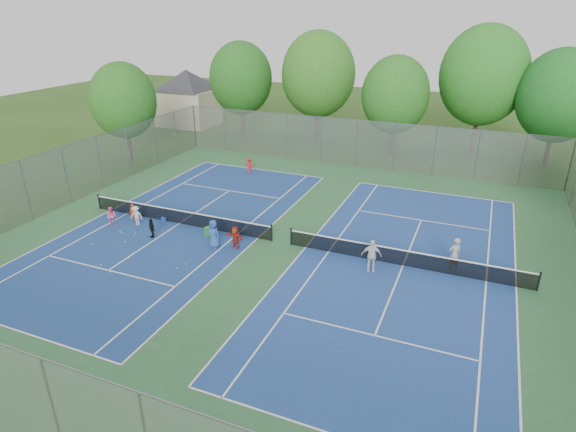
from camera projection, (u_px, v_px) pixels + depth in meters
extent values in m
plane|color=#2A4B17|center=(281.00, 243.00, 27.84)|extent=(120.00, 120.00, 0.00)
cube|color=#2C5D33|center=(281.00, 243.00, 27.84)|extent=(32.00, 32.00, 0.01)
cube|color=navy|center=(180.00, 223.00, 30.31)|extent=(10.97, 23.77, 0.01)
cube|color=navy|center=(403.00, 266.00, 25.36)|extent=(10.97, 23.77, 0.01)
cube|color=black|center=(179.00, 217.00, 30.14)|extent=(12.87, 0.10, 0.91)
cube|color=black|center=(404.00, 258.00, 25.18)|extent=(12.87, 0.10, 0.91)
cube|color=gray|center=(356.00, 143.00, 40.59)|extent=(32.00, 0.10, 4.00)
cube|color=gray|center=(55.00, 415.00, 13.50)|extent=(32.00, 0.10, 4.00)
cube|color=gray|center=(66.00, 176.00, 32.71)|extent=(0.10, 32.00, 4.00)
cube|color=#B7A88C|center=(189.00, 108.00, 55.15)|extent=(6.00, 5.00, 4.00)
pyramid|color=#2D2D33|center=(185.00, 70.00, 53.47)|extent=(11.03, 11.03, 2.20)
cylinder|color=#443326|center=(242.00, 119.00, 50.72)|extent=(0.36, 0.36, 3.50)
ellipsoid|color=#205719|center=(241.00, 78.00, 49.07)|extent=(6.40, 6.40, 7.36)
cylinder|color=#443326|center=(317.00, 122.00, 48.67)|extent=(0.36, 0.36, 3.85)
ellipsoid|color=#2E641D|center=(318.00, 74.00, 46.83)|extent=(7.20, 7.20, 8.28)
cylinder|color=#443326|center=(392.00, 137.00, 44.28)|extent=(0.36, 0.36, 3.15)
ellipsoid|color=#26601C|center=(395.00, 95.00, 42.76)|extent=(6.00, 6.00, 6.90)
cylinder|color=#443326|center=(475.00, 131.00, 44.14)|extent=(0.36, 0.36, 4.20)
ellipsoid|color=#26691E|center=(484.00, 76.00, 42.17)|extent=(7.60, 7.60, 8.74)
cylinder|color=#443326|center=(548.00, 147.00, 40.46)|extent=(0.36, 0.36, 3.50)
ellipsoid|color=#1A591C|center=(560.00, 96.00, 38.78)|extent=(6.60, 6.60, 7.59)
cylinder|color=#443326|center=(129.00, 143.00, 42.40)|extent=(0.36, 0.36, 3.15)
ellipsoid|color=#235A1A|center=(123.00, 101.00, 40.94)|extent=(5.60, 5.60, 6.44)
cube|color=#1842B6|center=(165.00, 219.00, 30.71)|extent=(0.37, 0.37, 0.26)
cube|color=green|center=(208.00, 232.00, 28.44)|extent=(0.42, 0.42, 0.63)
imported|color=#C14712|center=(133.00, 212.00, 30.68)|extent=(0.45, 0.36, 1.08)
imported|color=#EE5C85|center=(111.00, 216.00, 29.88)|extent=(0.67, 0.56, 1.22)
imported|color=beige|center=(136.00, 216.00, 29.90)|extent=(0.89, 0.60, 1.27)
imported|color=black|center=(152.00, 228.00, 28.27)|extent=(0.76, 0.60, 1.21)
imported|color=#274B91|center=(214.00, 234.00, 26.99)|extent=(0.92, 0.70, 1.68)
imported|color=#A12517|center=(235.00, 237.00, 26.99)|extent=(1.31, 0.66, 1.35)
imported|color=red|center=(250.00, 165.00, 39.56)|extent=(0.84, 0.53, 1.24)
imported|color=gray|center=(455.00, 255.00, 24.51)|extent=(0.82, 0.78, 1.90)
imported|color=silver|center=(371.00, 255.00, 24.57)|extent=(1.11, 0.68, 1.76)
sphere|color=#BBE234|center=(137.00, 279.00, 24.10)|extent=(0.07, 0.07, 0.07)
sphere|color=#B3C12D|center=(177.00, 269.00, 25.04)|extent=(0.07, 0.07, 0.07)
sphere|color=#C5DD33|center=(101.00, 265.00, 25.35)|extent=(0.07, 0.07, 0.07)
sphere|color=#CFE334|center=(93.00, 244.00, 27.58)|extent=(0.07, 0.07, 0.07)
sphere|color=yellow|center=(110.00, 272.00, 24.68)|extent=(0.07, 0.07, 0.07)
sphere|color=#B9D331|center=(135.00, 233.00, 28.94)|extent=(0.07, 0.07, 0.07)
sphere|color=#AACD2F|center=(186.00, 264.00, 25.44)|extent=(0.07, 0.07, 0.07)
sphere|color=#C2D331|center=(134.00, 236.00, 28.55)|extent=(0.07, 0.07, 0.07)
sphere|color=#A9CF30|center=(122.00, 233.00, 29.03)|extent=(0.07, 0.07, 0.07)
sphere|color=#B7D932|center=(120.00, 232.00, 29.15)|extent=(0.07, 0.07, 0.07)
sphere|color=#C1E836|center=(129.00, 258.00, 26.07)|extent=(0.07, 0.07, 0.07)
sphere|color=yellow|center=(126.00, 242.00, 27.86)|extent=(0.07, 0.07, 0.07)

